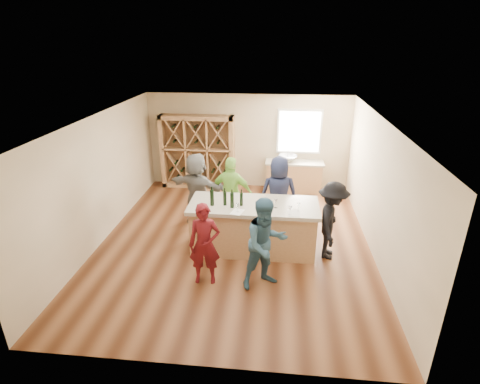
# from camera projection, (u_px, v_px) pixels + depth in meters

# --- Properties ---
(floor) EXTENTS (6.00, 7.00, 0.10)m
(floor) POSITION_uv_depth(u_px,v_px,m) (235.00, 244.00, 8.55)
(floor) COLOR brown
(floor) RESTS_ON ground
(ceiling) EXTENTS (6.00, 7.00, 0.10)m
(ceiling) POSITION_uv_depth(u_px,v_px,m) (234.00, 117.00, 7.42)
(ceiling) COLOR white
(ceiling) RESTS_ON ground
(wall_back) EXTENTS (6.00, 0.10, 2.80)m
(wall_back) POSITION_uv_depth(u_px,v_px,m) (248.00, 141.00, 11.24)
(wall_back) COLOR beige
(wall_back) RESTS_ON ground
(wall_front) EXTENTS (6.00, 0.10, 2.80)m
(wall_front) POSITION_uv_depth(u_px,v_px,m) (202.00, 288.00, 4.73)
(wall_front) COLOR beige
(wall_front) RESTS_ON ground
(wall_left) EXTENTS (0.10, 7.00, 2.80)m
(wall_left) POSITION_uv_depth(u_px,v_px,m) (98.00, 179.00, 8.27)
(wall_left) COLOR beige
(wall_left) RESTS_ON ground
(wall_right) EXTENTS (0.10, 7.00, 2.80)m
(wall_right) POSITION_uv_depth(u_px,v_px,m) (381.00, 190.00, 7.69)
(wall_right) COLOR beige
(wall_right) RESTS_ON ground
(window_frame) EXTENTS (1.30, 0.06, 1.30)m
(window_frame) POSITION_uv_depth(u_px,v_px,m) (299.00, 132.00, 10.89)
(window_frame) COLOR white
(window_frame) RESTS_ON wall_back
(window_pane) EXTENTS (1.18, 0.01, 1.18)m
(window_pane) POSITION_uv_depth(u_px,v_px,m) (299.00, 132.00, 10.85)
(window_pane) COLOR white
(window_pane) RESTS_ON wall_back
(wine_rack) EXTENTS (2.20, 0.45, 2.20)m
(wine_rack) POSITION_uv_depth(u_px,v_px,m) (198.00, 152.00, 11.24)
(wine_rack) COLOR tan
(wine_rack) RESTS_ON floor
(back_counter_base) EXTENTS (1.60, 0.58, 0.86)m
(back_counter_base) POSITION_uv_depth(u_px,v_px,m) (294.00, 177.00, 11.16)
(back_counter_base) COLOR tan
(back_counter_base) RESTS_ON floor
(back_counter_top) EXTENTS (1.70, 0.62, 0.06)m
(back_counter_top) POSITION_uv_depth(u_px,v_px,m) (294.00, 162.00, 10.98)
(back_counter_top) COLOR #AAA08B
(back_counter_top) RESTS_ON back_counter_base
(sink) EXTENTS (0.54, 0.54, 0.19)m
(sink) POSITION_uv_depth(u_px,v_px,m) (288.00, 158.00, 10.95)
(sink) COLOR silver
(sink) RESTS_ON back_counter_top
(faucet) EXTENTS (0.02, 0.02, 0.30)m
(faucet) POSITION_uv_depth(u_px,v_px,m) (288.00, 155.00, 11.10)
(faucet) COLOR silver
(faucet) RESTS_ON back_counter_top
(tasting_counter_base) EXTENTS (2.60, 1.00, 1.00)m
(tasting_counter_base) POSITION_uv_depth(u_px,v_px,m) (253.00, 228.00, 8.07)
(tasting_counter_base) COLOR tan
(tasting_counter_base) RESTS_ON floor
(tasting_counter_top) EXTENTS (2.72, 1.12, 0.08)m
(tasting_counter_top) POSITION_uv_depth(u_px,v_px,m) (254.00, 206.00, 7.86)
(tasting_counter_top) COLOR #AAA08B
(tasting_counter_top) RESTS_ON tasting_counter_base
(wine_bottle_a) EXTENTS (0.08, 0.08, 0.33)m
(wine_bottle_a) POSITION_uv_depth(u_px,v_px,m) (212.00, 198.00, 7.72)
(wine_bottle_a) COLOR black
(wine_bottle_a) RESTS_ON tasting_counter_top
(wine_bottle_c) EXTENTS (0.09, 0.09, 0.29)m
(wine_bottle_c) POSITION_uv_depth(u_px,v_px,m) (225.00, 198.00, 7.74)
(wine_bottle_c) COLOR black
(wine_bottle_c) RESTS_ON tasting_counter_top
(wine_bottle_d) EXTENTS (0.09, 0.09, 0.32)m
(wine_bottle_d) POSITION_uv_depth(u_px,v_px,m) (232.00, 200.00, 7.62)
(wine_bottle_d) COLOR black
(wine_bottle_d) RESTS_ON tasting_counter_top
(wine_bottle_e) EXTENTS (0.08, 0.08, 0.28)m
(wine_bottle_e) POSITION_uv_depth(u_px,v_px,m) (241.00, 199.00, 7.72)
(wine_bottle_e) COLOR black
(wine_bottle_e) RESTS_ON tasting_counter_top
(wine_glass_a) EXTENTS (0.08, 0.08, 0.19)m
(wine_glass_a) POSITION_uv_depth(u_px,v_px,m) (238.00, 208.00, 7.45)
(wine_glass_a) COLOR white
(wine_glass_a) RESTS_ON tasting_counter_top
(wine_glass_b) EXTENTS (0.08, 0.08, 0.19)m
(wine_glass_b) POSITION_uv_depth(u_px,v_px,m) (262.00, 209.00, 7.41)
(wine_glass_b) COLOR white
(wine_glass_b) RESTS_ON tasting_counter_top
(wine_glass_c) EXTENTS (0.08, 0.08, 0.19)m
(wine_glass_c) POSITION_uv_depth(u_px,v_px,m) (290.00, 210.00, 7.33)
(wine_glass_c) COLOR white
(wine_glass_c) RESTS_ON tasting_counter_top
(wine_glass_d) EXTENTS (0.09, 0.09, 0.20)m
(wine_glass_d) POSITION_uv_depth(u_px,v_px,m) (276.00, 203.00, 7.63)
(wine_glass_d) COLOR white
(wine_glass_d) RESTS_ON tasting_counter_top
(wine_glass_e) EXTENTS (0.08, 0.08, 0.16)m
(wine_glass_e) POSITION_uv_depth(u_px,v_px,m) (298.00, 207.00, 7.49)
(wine_glass_e) COLOR white
(wine_glass_e) RESTS_ON tasting_counter_top
(tasting_menu_a) EXTENTS (0.29, 0.34, 0.00)m
(tasting_menu_a) POSITION_uv_depth(u_px,v_px,m) (237.00, 212.00, 7.49)
(tasting_menu_a) COLOR white
(tasting_menu_a) RESTS_ON tasting_counter_top
(tasting_menu_b) EXTENTS (0.22, 0.30, 0.00)m
(tasting_menu_b) POSITION_uv_depth(u_px,v_px,m) (266.00, 213.00, 7.45)
(tasting_menu_b) COLOR white
(tasting_menu_b) RESTS_ON tasting_counter_top
(tasting_menu_c) EXTENTS (0.25, 0.34, 0.00)m
(tasting_menu_c) POSITION_uv_depth(u_px,v_px,m) (294.00, 213.00, 7.44)
(tasting_menu_c) COLOR white
(tasting_menu_c) RESTS_ON tasting_counter_top
(person_near_left) EXTENTS (0.62, 0.48, 1.60)m
(person_near_left) POSITION_uv_depth(u_px,v_px,m) (205.00, 244.00, 6.87)
(person_near_left) COLOR #590F14
(person_near_left) RESTS_ON floor
(person_near_right) EXTENTS (0.98, 0.83, 1.76)m
(person_near_right) POSITION_uv_depth(u_px,v_px,m) (266.00, 244.00, 6.73)
(person_near_right) COLOR #335972
(person_near_right) RESTS_ON floor
(person_server) EXTENTS (0.68, 1.15, 1.67)m
(person_server) POSITION_uv_depth(u_px,v_px,m) (332.00, 221.00, 7.66)
(person_server) COLOR black
(person_server) RESTS_ON floor
(person_far_mid) EXTENTS (1.12, 0.70, 1.78)m
(person_far_mid) POSITION_uv_depth(u_px,v_px,m) (232.00, 193.00, 8.85)
(person_far_mid) COLOR #8CC64C
(person_far_mid) RESTS_ON floor
(person_far_right) EXTENTS (0.95, 0.68, 1.81)m
(person_far_right) POSITION_uv_depth(u_px,v_px,m) (279.00, 194.00, 8.79)
(person_far_right) COLOR #191E38
(person_far_right) RESTS_ON floor
(person_far_left) EXTENTS (1.77, 1.13, 1.80)m
(person_far_left) POSITION_uv_depth(u_px,v_px,m) (197.00, 189.00, 9.07)
(person_far_left) COLOR slate
(person_far_left) RESTS_ON floor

